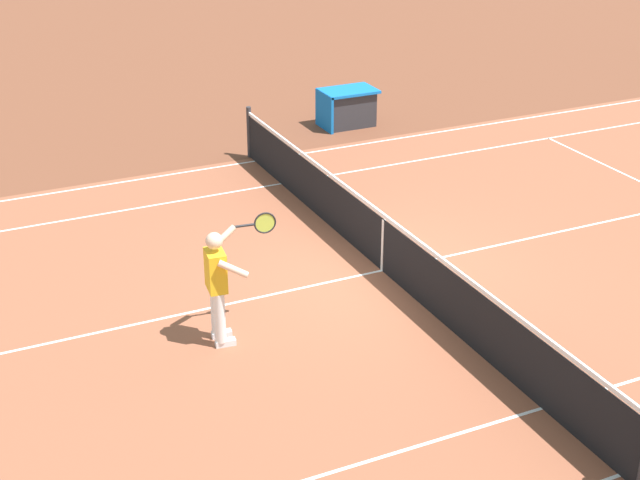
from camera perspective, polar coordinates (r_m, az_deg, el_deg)
name	(u,v)px	position (r m, az deg, el deg)	size (l,w,h in m)	color
ground_plane	(382,271)	(14.91, 3.81, -1.86)	(60.00, 60.00, 0.00)	brown
court_slab	(382,270)	(14.91, 3.81, -1.86)	(24.20, 11.40, 0.00)	#935138
court_line_markings	(382,270)	(14.91, 3.81, -1.85)	(23.85, 11.05, 0.01)	white
tennis_net	(383,243)	(14.70, 3.87, -0.15)	(0.10, 11.70, 1.08)	#2D2D33
tennis_player_near	(219,281)	(12.63, -6.17, -2.51)	(1.12, 0.77, 1.70)	white
equipment_cart_tarped	(347,107)	(21.54, 1.64, 8.06)	(1.25, 0.84, 0.85)	#2D2D33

